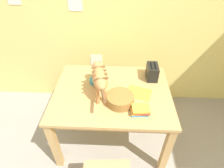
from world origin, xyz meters
TOP-DOWN VIEW (x-y plane):
  - wall_rear at (-0.00, 2.00)m, footprint 4.94×0.11m
  - dining_table at (0.03, 1.18)m, footprint 1.25×0.97m
  - cat at (-0.09, 1.15)m, footprint 0.22×0.64m
  - saucer_bowl at (-0.13, 1.34)m, footprint 0.19×0.19m
  - coffee_mug at (-0.13, 1.34)m, footprint 0.14×0.09m
  - magazine at (0.32, 1.17)m, footprint 0.30×0.26m
  - book_stack at (0.31, 0.89)m, footprint 0.18×0.14m
  - wicker_basket at (0.12, 1.01)m, footprint 0.27×0.27m
  - toaster at (0.48, 1.44)m, footprint 0.12×0.20m

SIDE VIEW (x-z plane):
  - dining_table at x=0.03m, z-range 0.29..1.05m
  - magazine at x=0.32m, z-range 0.76..0.77m
  - saucer_bowl at x=-0.13m, z-range 0.76..0.79m
  - book_stack at x=0.31m, z-range 0.76..0.83m
  - wicker_basket at x=0.12m, z-range 0.76..0.86m
  - coffee_mug at x=-0.13m, z-range 0.79..0.88m
  - toaster at x=0.48m, z-range 0.76..0.93m
  - cat at x=-0.09m, z-range 0.82..1.11m
  - wall_rear at x=0.00m, z-range 0.00..2.50m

